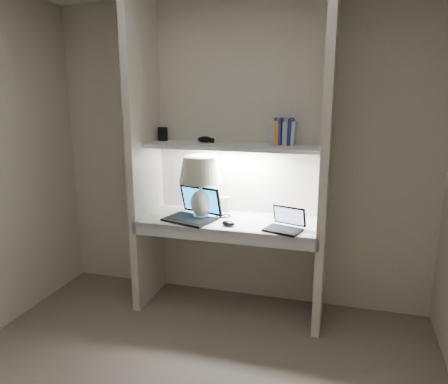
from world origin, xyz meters
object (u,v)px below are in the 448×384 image
(laptop_netbook, at_px, (285,225))
(book_row, at_px, (283,132))
(table_lamp, at_px, (200,177))
(speaker, at_px, (225,204))
(laptop_main, at_px, (194,212))

(laptop_netbook, xyz_separation_m, book_row, (-0.09, 0.34, 0.65))
(table_lamp, bearing_deg, speaker, 61.00)
(laptop_main, distance_m, speaker, 0.33)
(table_lamp, distance_m, book_row, 0.74)
(table_lamp, xyz_separation_m, laptop_netbook, (0.70, -0.12, -0.30))
(laptop_main, distance_m, book_row, 0.96)
(laptop_main, xyz_separation_m, speaker, (0.18, 0.28, 0.01))
(speaker, distance_m, book_row, 0.79)
(table_lamp, distance_m, speaker, 0.39)
(speaker, xyz_separation_m, book_row, (0.48, -0.02, 0.63))
(table_lamp, height_order, speaker, table_lamp)
(laptop_netbook, height_order, speaker, laptop_netbook)
(laptop_main, distance_m, laptop_netbook, 0.76)
(table_lamp, relative_size, book_row, 2.42)
(table_lamp, relative_size, laptop_main, 1.10)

